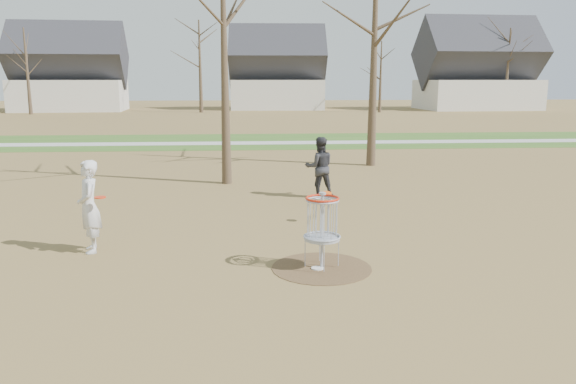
{
  "coord_description": "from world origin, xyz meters",
  "views": [
    {
      "loc": [
        -1.28,
        -9.54,
        3.34
      ],
      "look_at": [
        -0.5,
        1.5,
        1.1
      ],
      "focal_mm": 35.0,
      "sensor_mm": 36.0,
      "label": 1
    }
  ],
  "objects_px": {
    "disc_golf_basket": "(322,219)",
    "disc_grounded": "(317,268)",
    "player_standing": "(89,207)",
    "player_throwing": "(320,167)"
  },
  "relations": [
    {
      "from": "player_throwing",
      "to": "disc_grounded",
      "type": "distance_m",
      "value": 6.34
    },
    {
      "from": "player_throwing",
      "to": "disc_golf_basket",
      "type": "xyz_separation_m",
      "value": [
        -0.73,
        -6.17,
        0.05
      ]
    },
    {
      "from": "player_standing",
      "to": "player_throwing",
      "type": "relative_size",
      "value": 1.05
    },
    {
      "from": "player_standing",
      "to": "disc_golf_basket",
      "type": "height_order",
      "value": "player_standing"
    },
    {
      "from": "player_throwing",
      "to": "disc_golf_basket",
      "type": "bearing_deg",
      "value": 79.47
    },
    {
      "from": "player_standing",
      "to": "player_throwing",
      "type": "bearing_deg",
      "value": 116.14
    },
    {
      "from": "disc_grounded",
      "to": "disc_golf_basket",
      "type": "distance_m",
      "value": 0.9
    },
    {
      "from": "player_standing",
      "to": "disc_golf_basket",
      "type": "bearing_deg",
      "value": 55.99
    },
    {
      "from": "disc_golf_basket",
      "to": "disc_grounded",
      "type": "bearing_deg",
      "value": -144.8
    },
    {
      "from": "player_throwing",
      "to": "disc_grounded",
      "type": "xyz_separation_m",
      "value": [
        -0.81,
        -6.23,
        -0.84
      ]
    }
  ]
}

